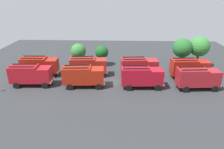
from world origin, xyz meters
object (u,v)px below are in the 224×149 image
at_px(fire_truck_5, 88,65).
at_px(firefighter_1, 190,68).
at_px(fire_truck_1, 83,75).
at_px(tree_2, 182,48).
at_px(traffic_cone_0, 50,68).
at_px(fire_truck_7, 189,67).
at_px(fire_truck_2, 142,76).
at_px(fire_truck_0, 31,74).
at_px(tree_0, 78,51).
at_px(tree_3, 199,47).
at_px(tree_1, 102,52).
at_px(fire_truck_6, 139,66).
at_px(firefighter_0, 184,67).
at_px(fire_truck_3, 198,77).
at_px(fire_truck_4, 40,65).

height_order(fire_truck_5, firefighter_1, fire_truck_5).
height_order(fire_truck_1, tree_2, tree_2).
relative_size(fire_truck_1, traffic_cone_0, 10.42).
bearing_deg(traffic_cone_0, fire_truck_7, -6.71).
relative_size(fire_truck_1, fire_truck_2, 1.01).
bearing_deg(fire_truck_0, tree_0, 54.79).
bearing_deg(fire_truck_7, tree_3, 55.60).
distance_m(fire_truck_5, tree_1, 6.50).
bearing_deg(fire_truck_6, tree_3, 19.51).
relative_size(firefighter_1, tree_0, 0.32).
bearing_deg(fire_truck_5, fire_truck_6, -5.38).
xyz_separation_m(fire_truck_5, tree_1, (2.16, 6.06, 0.90)).
distance_m(fire_truck_7, firefighter_0, 3.86).
relative_size(fire_truck_1, firefighter_0, 4.30).
bearing_deg(tree_3, tree_2, -170.82).
bearing_deg(fire_truck_2, tree_2, 45.23).
bearing_deg(fire_truck_7, tree_0, 161.37).
bearing_deg(fire_truck_2, tree_0, 138.10).
relative_size(fire_truck_0, traffic_cone_0, 10.35).
height_order(fire_truck_6, fire_truck_7, same).
distance_m(fire_truck_3, fire_truck_5, 19.98).
height_order(fire_truck_1, fire_truck_5, same).
xyz_separation_m(fire_truck_7, firefighter_0, (0.17, 3.66, -1.20)).
xyz_separation_m(firefighter_1, tree_1, (-18.56, 3.41, 2.16)).
bearing_deg(fire_truck_5, traffic_cone_0, 156.07).
bearing_deg(tree_0, tree_1, 7.32).
xyz_separation_m(fire_truck_5, tree_0, (-2.89, 5.41, 1.28)).
xyz_separation_m(fire_truck_0, fire_truck_7, (28.86, 4.49, 0.00)).
distance_m(fire_truck_4, fire_truck_6, 19.45).
bearing_deg(fire_truck_7, fire_truck_2, -158.16).
relative_size(fire_truck_2, fire_truck_5, 0.99).
bearing_deg(firefighter_1, tree_0, -157.52).
relative_size(fire_truck_4, tree_3, 1.08).
bearing_deg(firefighter_0, fire_truck_5, -51.96).
bearing_deg(fire_truck_1, traffic_cone_0, 133.12).
relative_size(fire_truck_4, fire_truck_5, 0.98).
bearing_deg(fire_truck_6, fire_truck_7, -7.57).
bearing_deg(tree_2, tree_1, 178.75).
bearing_deg(fire_truck_6, firefighter_1, 8.18).
xyz_separation_m(fire_truck_2, tree_1, (-7.73, 11.04, 0.90)).
xyz_separation_m(fire_truck_3, firefighter_0, (0.28, 8.47, -1.20)).
relative_size(fire_truck_6, fire_truck_7, 1.01).
relative_size(fire_truck_0, tree_3, 1.09).
height_order(firefighter_1, tree_3, tree_3).
distance_m(firefighter_1, traffic_cone_0, 29.46).
distance_m(fire_truck_3, tree_3, 12.34).
height_order(fire_truck_0, traffic_cone_0, fire_truck_0).
relative_size(fire_truck_0, tree_2, 1.15).
distance_m(fire_truck_3, tree_1, 20.50).
bearing_deg(tree_2, firefighter_1, -67.99).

